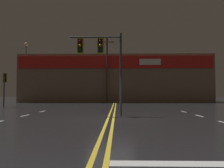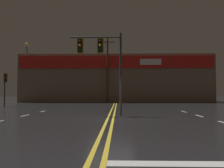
{
  "view_description": "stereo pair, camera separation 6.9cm",
  "coord_description": "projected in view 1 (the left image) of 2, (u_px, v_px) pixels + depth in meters",
  "views": [
    {
      "loc": [
        0.37,
        -13.51,
        1.34
      ],
      "look_at": [
        0.0,
        3.21,
        2.0
      ],
      "focal_mm": 40.0,
      "sensor_mm": 36.0,
      "label": 1
    },
    {
      "loc": [
        0.44,
        -13.51,
        1.34
      ],
      "look_at": [
        0.0,
        3.21,
        2.0
      ],
      "focal_mm": 40.0,
      "sensor_mm": 36.0,
      "label": 2
    }
  ],
  "objects": [
    {
      "name": "utility_pole_row",
      "position": [
        112.0,
        69.0,
        37.22
      ],
      "size": [
        45.42,
        0.26,
        10.2
      ],
      "color": "#4C3828",
      "rests_on": "ground"
    },
    {
      "name": "traffic_signal_median",
      "position": [
        100.0,
        53.0,
        15.5
      ],
      "size": [
        3.23,
        0.36,
        5.13
      ],
      "color": "#38383D",
      "rests_on": "ground"
    },
    {
      "name": "road_markings",
      "position": [
        133.0,
        122.0,
        11.64
      ],
      "size": [
        15.88,
        60.0,
        0.01
      ],
      "color": "gold",
      "rests_on": "ground"
    },
    {
      "name": "traffic_signal_corner_northwest",
      "position": [
        5.0,
        82.0,
        26.08
      ],
      "size": [
        0.42,
        0.36,
        3.51
      ],
      "color": "#38383D",
      "rests_on": "ground"
    },
    {
      "name": "building_backdrop",
      "position": [
        115.0,
        80.0,
        42.65
      ],
      "size": [
        30.09,
        10.23,
        7.45
      ],
      "color": "#7A6651",
      "rests_on": "ground"
    },
    {
      "name": "ground_plane",
      "position": [
        111.0,
        119.0,
        13.45
      ],
      "size": [
        200.0,
        200.0,
        0.0
      ],
      "primitive_type": "plane",
      "color": "black"
    },
    {
      "name": "streetlight_far_left",
      "position": [
        26.0,
        64.0,
        38.56
      ],
      "size": [
        0.56,
        0.56,
        9.3
      ],
      "color": "#59595E",
      "rests_on": "ground"
    }
  ]
}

